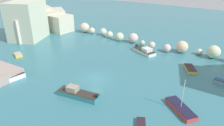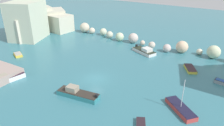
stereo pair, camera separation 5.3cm
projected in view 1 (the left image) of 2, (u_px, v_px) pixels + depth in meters
cove_water at (96, 79)px, 37.02m from camera, size 160.00×160.00×0.00m
cliff_headland_left at (39, 21)px, 61.22m from camera, size 16.99×23.39×9.74m
rock_breakwater at (151, 41)px, 51.58m from camera, size 44.80×4.51×2.77m
moored_boat_0 at (190, 69)px, 40.01m from camera, size 3.18×3.93×0.54m
moored_boat_1 at (141, 125)px, 26.02m from camera, size 2.12×2.68×0.42m
moored_boat_2 at (145, 51)px, 47.65m from camera, size 6.01×4.20×1.43m
moored_boat_3 at (18, 55)px, 46.27m from camera, size 3.02×2.34×0.57m
moored_boat_4 at (6, 79)px, 35.86m from camera, size 2.73×6.02×1.43m
moored_boat_5 at (77, 94)px, 31.77m from camera, size 6.71×2.84×1.58m
moored_boat_6 at (222, 82)px, 35.35m from camera, size 2.52×1.44×0.61m
moored_boat_7 at (181, 108)px, 28.74m from camera, size 5.10×4.63×4.73m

